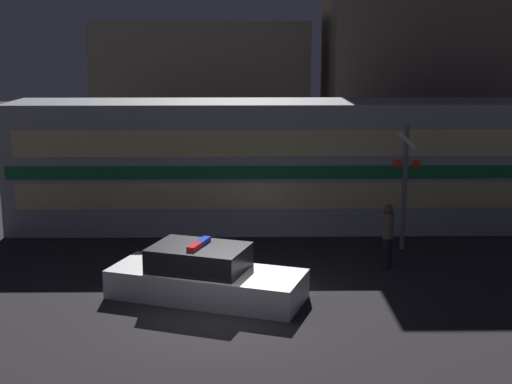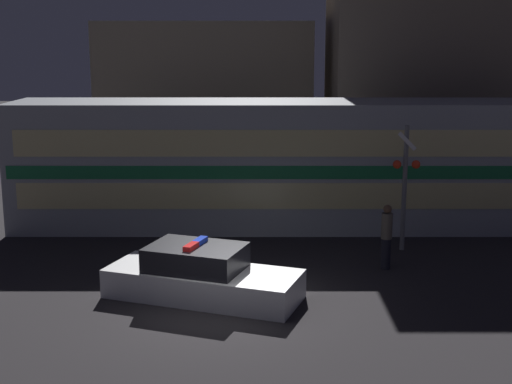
{
  "view_description": "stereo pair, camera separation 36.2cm",
  "coord_description": "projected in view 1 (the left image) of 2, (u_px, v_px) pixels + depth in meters",
  "views": [
    {
      "loc": [
        0.63,
        -15.85,
        6.31
      ],
      "look_at": [
        0.96,
        4.65,
        1.94
      ],
      "focal_mm": 50.0,
      "sensor_mm": 36.0,
      "label": 1
    },
    {
      "loc": [
        0.99,
        -15.85,
        6.31
      ],
      "look_at": [
        0.96,
        4.65,
        1.94
      ],
      "focal_mm": 50.0,
      "sensor_mm": 36.0,
      "label": 2
    }
  ],
  "objects": [
    {
      "name": "building_left",
      "position": [
        203.0,
        103.0,
        32.2
      ],
      "size": [
        9.22,
        5.3,
        7.09
      ],
      "color": "#726656",
      "rests_on": "ground_plane"
    },
    {
      "name": "police_car",
      "position": [
        205.0,
        277.0,
        17.74
      ],
      "size": [
        5.15,
        3.33,
        1.44
      ],
      "rotation": [
        0.0,
        0.0,
        -0.34
      ],
      "color": "silver",
      "rests_on": "ground_plane"
    },
    {
      "name": "building_center",
      "position": [
        454.0,
        62.0,
        30.06
      ],
      "size": [
        10.67,
        5.4,
        10.83
      ],
      "color": "#726656",
      "rests_on": "ground_plane"
    },
    {
      "name": "crossing_signal_near",
      "position": [
        405.0,
        180.0,
        21.5
      ],
      "size": [
        0.82,
        0.35,
        3.84
      ],
      "color": "slate",
      "rests_on": "ground_plane"
    },
    {
      "name": "pedestrian",
      "position": [
        388.0,
        236.0,
        19.97
      ],
      "size": [
        0.31,
        0.31,
        1.85
      ],
      "color": "black",
      "rests_on": "ground_plane"
    },
    {
      "name": "ground_plane",
      "position": [
        219.0,
        313.0,
        16.81
      ],
      "size": [
        120.0,
        120.0,
        0.0
      ],
      "primitive_type": "plane",
      "color": "#262326"
    },
    {
      "name": "train",
      "position": [
        292.0,
        164.0,
        24.44
      ],
      "size": [
        18.98,
        3.17,
        4.31
      ],
      "color": "#999EA5",
      "rests_on": "ground_plane"
    }
  ]
}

